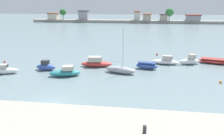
% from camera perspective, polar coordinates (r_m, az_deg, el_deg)
% --- Properties ---
extents(ground_plane, '(400.00, 400.00, 0.00)m').
position_cam_1_polar(ground_plane, '(24.33, -16.46, -10.03)').
color(ground_plane, slate).
extents(mooring_bollard, '(0.24, 0.24, 0.58)m').
position_cam_1_polar(mooring_bollard, '(14.59, 8.57, -16.01)').
color(mooring_bollard, '#2D2D33').
rests_on(mooring_bollard, seawall_embankment).
extents(moored_boat_1, '(4.17, 2.16, 1.50)m').
position_cam_1_polar(moored_boat_1, '(37.56, -26.26, -0.76)').
color(moored_boat_1, white).
rests_on(moored_boat_1, ground).
extents(moored_boat_2, '(3.42, 1.51, 1.65)m').
position_cam_1_polar(moored_boat_2, '(37.17, -17.03, 0.15)').
color(moored_boat_2, '#3856A8').
rests_on(moored_boat_2, ground).
extents(moored_boat_3, '(4.91, 2.93, 1.56)m').
position_cam_1_polar(moored_boat_3, '(33.38, -12.16, -1.35)').
color(moored_boat_3, teal).
rests_on(moored_boat_3, ground).
extents(moored_boat_4, '(5.55, 2.31, 1.75)m').
position_cam_1_polar(moored_boat_4, '(37.61, -4.14, 1.11)').
color(moored_boat_4, '#C63833').
rests_on(moored_boat_4, ground).
extents(moored_boat_5, '(5.19, 2.76, 7.07)m').
position_cam_1_polar(moored_boat_5, '(34.02, 2.24, -0.71)').
color(moored_boat_5, '#9E9EA3').
rests_on(moored_boat_5, ground).
extents(moored_boat_6, '(3.79, 1.91, 1.12)m').
position_cam_1_polar(moored_boat_6, '(36.71, 9.11, 0.35)').
color(moored_boat_6, '#3856A8').
rests_on(moored_boat_6, ground).
extents(moored_boat_7, '(4.94, 2.06, 1.58)m').
position_cam_1_polar(moored_boat_7, '(40.23, 13.87, 1.50)').
color(moored_boat_7, white).
rests_on(moored_boat_7, ground).
extents(moored_boat_8, '(4.01, 2.06, 1.83)m').
position_cam_1_polar(moored_boat_8, '(41.29, 19.76, 1.53)').
color(moored_boat_8, white).
rests_on(moored_boat_8, ground).
extents(moored_boat_9, '(5.70, 3.35, 0.87)m').
position_cam_1_polar(moored_boat_9, '(43.76, 25.14, 1.42)').
color(moored_boat_9, '#C63833').
rests_on(moored_boat_9, ground).
extents(mooring_buoy_1, '(0.38, 0.38, 0.38)m').
position_cam_1_polar(mooring_buoy_1, '(44.70, -26.41, 1.25)').
color(mooring_buoy_1, red).
rests_on(mooring_buoy_1, ground).
extents(mooring_buoy_2, '(0.36, 0.36, 0.36)m').
position_cam_1_polar(mooring_buoy_2, '(33.42, 26.66, -3.50)').
color(mooring_buoy_2, orange).
rests_on(mooring_buoy_2, ground).
extents(mooring_buoy_4, '(0.42, 0.42, 0.42)m').
position_cam_1_polar(mooring_buoy_4, '(46.74, 11.74, 3.27)').
color(mooring_buoy_4, red).
rests_on(mooring_buoy_4, ground).
extents(distant_shoreline, '(106.22, 7.35, 8.16)m').
position_cam_1_polar(distant_shoreline, '(125.26, 3.33, 12.52)').
color(distant_shoreline, gray).
rests_on(distant_shoreline, ground).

